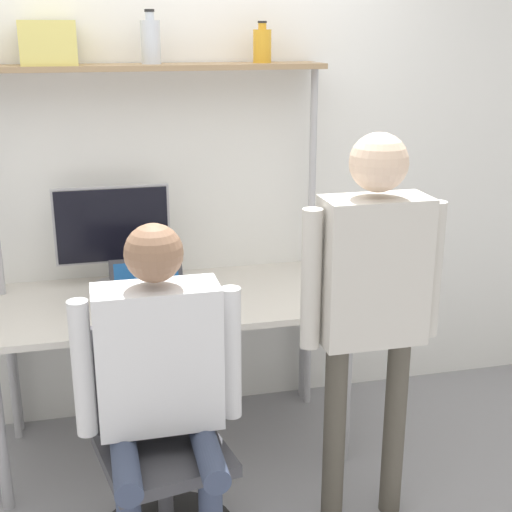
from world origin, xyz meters
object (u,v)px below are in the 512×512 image
monitor (113,231)px  cell_phone (207,312)px  bottle_amber (262,45)px  laptop (149,299)px  person_standing (372,286)px  person_seated (160,370)px  storage_box (49,43)px  bottle_clear (151,41)px  office_chair (162,482)px

monitor → cell_phone: (0.37, -0.46, -0.27)m
bottle_amber → laptop: bearing=-146.8°
person_standing → laptop: bearing=144.9°
laptop → person_seated: bearing=-91.7°
cell_phone → person_seated: bearing=-117.6°
storage_box → cell_phone: bearing=-38.5°
person_standing → bottle_amber: bottle_amber is taller
laptop → bottle_clear: bottle_clear is taller
person_standing → monitor: bearing=134.2°
laptop → office_chair: laptop is taller
monitor → office_chair: bearing=-83.9°
person_seated → storage_box: (-0.33, 0.98, 1.14)m
laptop → person_standing: bearing=-35.1°
monitor → bottle_amber: bearing=0.9°
monitor → laptop: bearing=-72.6°
office_chair → storage_box: bearing=108.9°
bottle_clear → bottle_amber: (0.52, -0.00, -0.02)m
office_chair → person_standing: bearing=-2.3°
bottle_clear → bottle_amber: bearing=-0.0°
person_seated → bottle_amber: bearing=57.2°
person_standing → bottle_clear: (-0.71, 0.97, 0.89)m
person_standing → bottle_clear: bottle_clear is taller
bottle_amber → person_seated: bearing=-122.8°
person_seated → bottle_clear: bottle_clear is taller
cell_phone → office_chair: size_ratio=0.17×
bottle_clear → bottle_amber: 0.52m
laptop → bottle_clear: (0.10, 0.40, 1.08)m
laptop → cell_phone: 0.27m
cell_phone → bottle_amber: bottle_amber is taller
cell_phone → office_chair: (-0.27, -0.47, -0.51)m
bottle_clear → storage_box: (-0.44, -0.00, -0.01)m
person_standing → bottle_amber: 1.32m
laptop → bottle_clear: bearing=76.4°
storage_box → person_standing: bearing=-40.1°
monitor → person_seated: (0.11, -0.97, -0.27)m
office_chair → bottle_amber: bottle_amber is taller
monitor → office_chair: (0.10, -0.93, -0.78)m
cell_phone → office_chair: office_chair is taller
cell_phone → person_seated: 0.58m
office_chair → monitor: bearing=96.1°
storage_box → bottle_clear: bearing=0.0°
bottle_clear → bottle_amber: size_ratio=1.26×
cell_phone → laptop: bearing=164.4°
laptop → storage_box: bearing=130.6°
monitor → cell_phone: monitor is taller
laptop → storage_box: 1.20m
monitor → office_chair: size_ratio=0.61×
office_chair → bottle_amber: bearing=55.7°
bottle_amber → office_chair: bearing=-124.3°
cell_phone → bottle_clear: (-0.15, 0.47, 1.14)m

